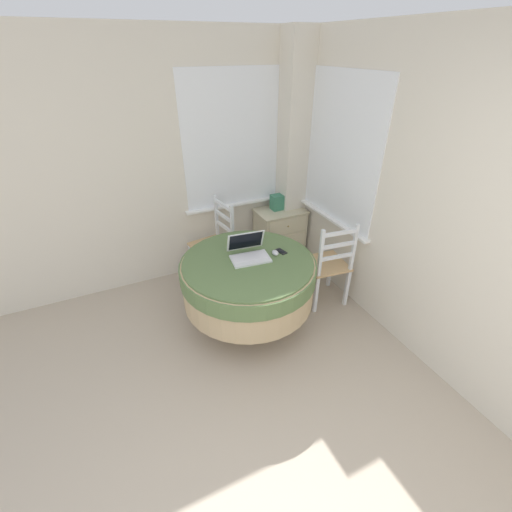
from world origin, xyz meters
name	(u,v)px	position (x,y,z in m)	size (l,w,h in m)	color
corner_room_shell	(285,197)	(1.15, 2.01, 1.28)	(4.24, 5.04, 2.55)	beige
round_dining_table	(248,278)	(0.79, 1.99, 0.56)	(1.22, 1.22, 0.75)	#4C3D2D
laptop	(249,252)	(0.83, 2.05, 0.79)	(0.37, 0.33, 0.22)	silver
computer_mouse	(275,253)	(1.06, 1.97, 0.77)	(0.05, 0.08, 0.04)	silver
cell_phone	(281,251)	(1.13, 2.00, 0.75)	(0.08, 0.12, 0.01)	black
dining_chair_near_back_window	(215,244)	(0.78, 2.89, 0.46)	(0.47, 0.47, 0.95)	tan
dining_chair_near_right_window	(328,265)	(1.68, 1.98, 0.46)	(0.46, 0.46, 0.95)	tan
corner_cabinet	(280,235)	(1.66, 2.95, 0.34)	(0.58, 0.41, 0.67)	beige
storage_box	(279,202)	(1.66, 3.00, 0.76)	(0.19, 0.13, 0.18)	#387A5B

